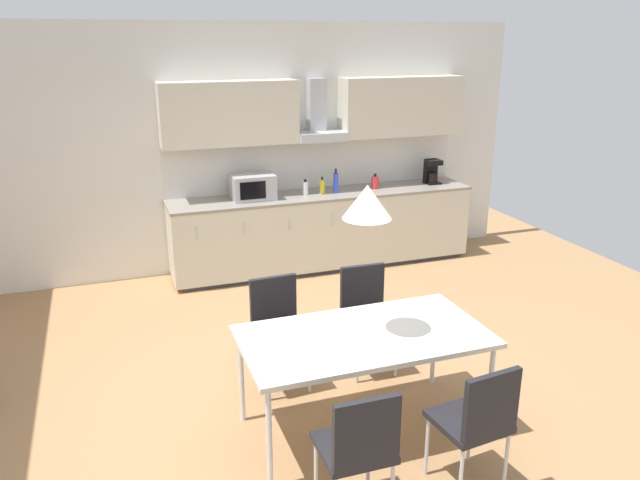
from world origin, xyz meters
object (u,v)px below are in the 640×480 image
at_px(bottle_red, 375,182).
at_px(bottle_yellow, 322,186).
at_px(coffee_maker, 432,171).
at_px(chair_near_left, 359,444).
at_px(bottle_blue, 336,183).
at_px(chair_far_right, 366,308).
at_px(chair_near_right, 478,417).
at_px(microwave, 253,187).
at_px(chair_far_left, 278,321).
at_px(dining_table, 364,340).
at_px(pendant_lamp, 367,202).
at_px(bottle_white, 305,188).

xyz_separation_m(bottle_red, bottle_yellow, (-0.69, -0.03, 0.01)).
xyz_separation_m(coffee_maker, chair_near_left, (-2.68, -4.05, -0.53)).
xyz_separation_m(bottle_blue, chair_far_right, (-0.62, -2.34, -0.50)).
xyz_separation_m(coffee_maker, bottle_blue, (-1.31, -0.07, -0.03)).
bearing_deg(chair_near_right, bottle_yellow, 83.63).
distance_m(microwave, chair_far_left, 2.47).
bearing_deg(chair_near_right, chair_far_left, 115.03).
height_order(dining_table, chair_near_right, chair_near_right).
bearing_deg(chair_far_right, bottle_red, 64.39).
distance_m(microwave, chair_near_right, 4.08).
distance_m(coffee_maker, chair_far_left, 3.64).
relative_size(chair_far_right, pendant_lamp, 2.72).
xyz_separation_m(coffee_maker, bottle_yellow, (-1.47, -0.06, -0.06)).
distance_m(dining_table, chair_far_left, 0.92).
relative_size(chair_near_left, chair_far_left, 1.00).
bearing_deg(chair_far_left, bottle_yellow, 62.68).
height_order(bottle_white, chair_far_right, bottle_white).
bearing_deg(bottle_yellow, coffee_maker, 2.18).
xyz_separation_m(dining_table, chair_near_left, (-0.38, -0.82, -0.17)).
xyz_separation_m(microwave, bottle_white, (0.62, -0.00, -0.06)).
height_order(bottle_blue, bottle_yellow, bottle_blue).
height_order(dining_table, chair_far_right, chair_far_right).
height_order(coffee_maker, chair_far_left, coffee_maker).
bearing_deg(chair_far_right, chair_near_left, -114.74).
distance_m(coffee_maker, chair_far_right, 3.13).
height_order(bottle_white, pendant_lamp, pendant_lamp).
xyz_separation_m(chair_far_right, chair_far_left, (-0.76, -0.00, 0.00)).
bearing_deg(chair_far_left, chair_far_right, 0.01).
height_order(bottle_red, chair_near_left, bottle_red).
height_order(bottle_red, pendant_lamp, pendant_lamp).
height_order(bottle_white, chair_far_left, bottle_white).
height_order(coffee_maker, bottle_blue, coffee_maker).
xyz_separation_m(dining_table, pendant_lamp, (-0.00, 0.00, 0.97)).
distance_m(microwave, bottle_white, 0.63).
bearing_deg(chair_far_left, pendant_lamp, -65.12).
distance_m(chair_near_left, chair_far_left, 1.65).
distance_m(coffee_maker, bottle_yellow, 1.47).
relative_size(bottle_red, chair_near_right, 0.21).
height_order(bottle_white, chair_near_right, bottle_white).
height_order(dining_table, pendant_lamp, pendant_lamp).
bearing_deg(microwave, bottle_red, -0.16).
bearing_deg(bottle_white, bottle_red, -0.16).
bearing_deg(bottle_blue, bottle_white, 173.33).
distance_m(bottle_yellow, chair_near_left, 4.20).
bearing_deg(dining_table, chair_near_right, -64.83).
distance_m(chair_near_right, chair_far_left, 1.82).
xyz_separation_m(microwave, dining_table, (-0.01, -3.20, -0.35)).
bearing_deg(bottle_yellow, bottle_red, 2.12).
bearing_deg(microwave, coffee_maker, 0.66).
xyz_separation_m(dining_table, chair_near_right, (0.39, -0.82, -0.17)).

